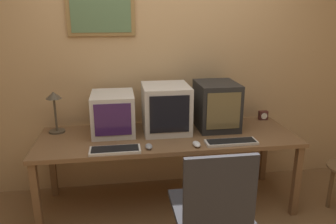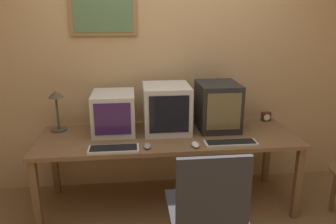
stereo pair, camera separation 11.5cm
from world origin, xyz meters
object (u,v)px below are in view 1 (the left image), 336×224
at_px(keyboard_main, 115,150).
at_px(desk_lamp, 54,104).
at_px(mouse_near_keyboard, 149,146).
at_px(desk_clock, 263,115).
at_px(monitor_left, 113,113).
at_px(monitor_center, 166,108).
at_px(keyboard_side, 231,142).
at_px(mouse_far_corner, 197,144).
at_px(office_chair, 211,221).
at_px(monitor_right, 216,105).

relative_size(keyboard_main, desk_lamp, 1.06).
bearing_deg(mouse_near_keyboard, desk_clock, 24.81).
bearing_deg(monitor_left, keyboard_main, -88.56).
height_order(monitor_center, keyboard_side, monitor_center).
bearing_deg(mouse_far_corner, monitor_left, 147.13).
height_order(keyboard_main, desk_clock, desk_clock).
relative_size(mouse_near_keyboard, office_chair, 0.11).
relative_size(mouse_far_corner, office_chair, 0.12).
bearing_deg(keyboard_main, mouse_near_keyboard, 4.19).
bearing_deg(office_chair, desk_clock, 53.54).
xyz_separation_m(desk_lamp, office_chair, (1.16, -1.13, -0.56)).
height_order(monitor_right, keyboard_main, monitor_right).
relative_size(keyboard_side, mouse_near_keyboard, 4.16).
height_order(monitor_left, keyboard_side, monitor_left).
bearing_deg(monitor_right, monitor_left, 179.45).
bearing_deg(desk_clock, office_chair, -126.46).
distance_m(mouse_far_corner, desk_lamp, 1.33).
bearing_deg(monitor_right, desk_lamp, 176.58).
height_order(monitor_center, keyboard_main, monitor_center).
height_order(mouse_far_corner, office_chair, office_chair).
height_order(mouse_near_keyboard, desk_lamp, desk_lamp).
bearing_deg(desk_clock, desk_lamp, -178.16).
xyz_separation_m(keyboard_main, office_chair, (0.63, -0.60, -0.31)).
xyz_separation_m(keyboard_side, mouse_far_corner, (-0.30, -0.01, 0.01)).
bearing_deg(mouse_near_keyboard, keyboard_side, 0.14).
xyz_separation_m(desk_clock, desk_lamp, (-2.04, -0.07, 0.22)).
relative_size(keyboard_main, office_chair, 0.42).
bearing_deg(keyboard_main, desk_lamp, 135.29).
relative_size(monitor_right, office_chair, 0.46).
bearing_deg(keyboard_side, mouse_near_keyboard, -179.86).
distance_m(mouse_near_keyboard, desk_lamp, 0.98).
distance_m(mouse_near_keyboard, desk_clock, 1.37).
distance_m(desk_clock, desk_lamp, 2.06).
relative_size(keyboard_side, desk_clock, 4.82).
relative_size(monitor_center, mouse_far_corner, 3.88).
xyz_separation_m(mouse_near_keyboard, desk_clock, (1.24, 0.57, 0.03)).
xyz_separation_m(monitor_right, desk_clock, (0.55, 0.15, -0.17)).
height_order(desk_lamp, office_chair, desk_lamp).
relative_size(monitor_center, office_chair, 0.47).
height_order(keyboard_main, mouse_far_corner, mouse_far_corner).
bearing_deg(mouse_near_keyboard, monitor_right, 31.36).
height_order(monitor_left, monitor_right, monitor_right).
relative_size(monitor_left, keyboard_side, 1.02).
xyz_separation_m(monitor_right, mouse_far_corner, (-0.29, -0.43, -0.20)).
xyz_separation_m(keyboard_side, desk_clock, (0.54, 0.57, 0.03)).
bearing_deg(keyboard_main, mouse_far_corner, 0.73).
relative_size(keyboard_main, mouse_near_keyboard, 3.82).
relative_size(monitor_left, mouse_near_keyboard, 4.26).
bearing_deg(monitor_right, keyboard_side, -88.13).
bearing_deg(office_chair, desk_lamp, 135.96).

